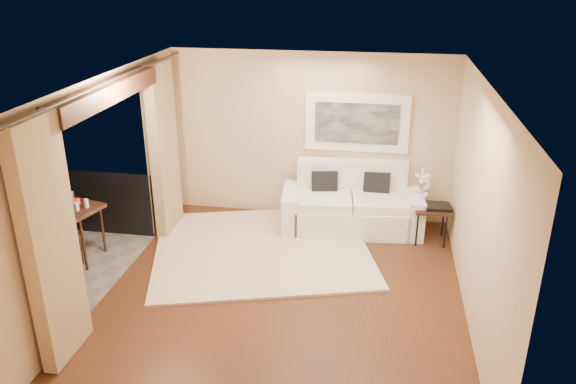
% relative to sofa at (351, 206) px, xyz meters
% --- Properties ---
extents(floor, '(5.00, 5.00, 0.00)m').
position_rel_sofa_xyz_m(floor, '(-0.72, -2.10, -0.37)').
color(floor, '#502A17').
rests_on(floor, ground).
extents(room_shell, '(5.00, 6.40, 5.00)m').
position_rel_sofa_xyz_m(room_shell, '(-2.85, -2.10, 2.15)').
color(room_shell, white).
rests_on(room_shell, ground).
extents(balcony, '(1.81, 2.60, 1.17)m').
position_rel_sofa_xyz_m(balcony, '(-4.02, -2.10, -0.19)').
color(balcony, '#605B56').
rests_on(balcony, ground).
extents(curtains, '(0.16, 4.80, 2.64)m').
position_rel_sofa_xyz_m(curtains, '(-2.83, -2.10, 0.97)').
color(curtains, tan).
rests_on(curtains, ground).
extents(artwork, '(1.62, 0.07, 0.92)m').
position_rel_sofa_xyz_m(artwork, '(0.01, 0.37, 1.25)').
color(artwork, white).
rests_on(artwork, room_shell).
extents(rug, '(3.73, 3.46, 0.04)m').
position_rel_sofa_xyz_m(rug, '(-1.24, -1.00, -0.35)').
color(rug, beige).
rests_on(rug, floor).
extents(sofa, '(2.24, 1.13, 1.04)m').
position_rel_sofa_xyz_m(sofa, '(0.00, 0.00, 0.00)').
color(sofa, white).
rests_on(sofa, floor).
extents(side_table, '(0.54, 0.54, 0.56)m').
position_rel_sofa_xyz_m(side_table, '(1.21, -0.29, 0.14)').
color(side_table, black).
rests_on(side_table, floor).
extents(tray, '(0.40, 0.31, 0.05)m').
position_rel_sofa_xyz_m(tray, '(1.29, -0.33, 0.22)').
color(tray, black).
rests_on(tray, side_table).
extents(orchid, '(0.33, 0.28, 0.52)m').
position_rel_sofa_xyz_m(orchid, '(1.06, -0.14, 0.46)').
color(orchid, white).
rests_on(orchid, side_table).
extents(bistro_table, '(0.83, 0.83, 0.80)m').
position_rel_sofa_xyz_m(bistro_table, '(-3.78, -1.71, 0.35)').
color(bistro_table, black).
rests_on(bistro_table, balcony).
extents(balcony_chair_far, '(0.50, 0.50, 1.03)m').
position_rel_sofa_xyz_m(balcony_chair_far, '(-3.77, -2.15, 0.23)').
color(balcony_chair_far, black).
rests_on(balcony_chair_far, balcony).
extents(balcony_chair_near, '(0.41, 0.42, 0.92)m').
position_rel_sofa_xyz_m(balcony_chair_near, '(-3.70, -2.51, 0.16)').
color(balcony_chair_near, black).
rests_on(balcony_chair_near, balcony).
extents(ice_bucket, '(0.18, 0.18, 0.20)m').
position_rel_sofa_xyz_m(ice_bucket, '(-3.88, -1.56, 0.53)').
color(ice_bucket, silver).
rests_on(ice_bucket, bistro_table).
extents(candle, '(0.06, 0.06, 0.07)m').
position_rel_sofa_xyz_m(candle, '(-3.75, -1.56, 0.47)').
color(candle, red).
rests_on(candle, bistro_table).
extents(vase, '(0.04, 0.04, 0.18)m').
position_rel_sofa_xyz_m(vase, '(-3.85, -1.89, 0.52)').
color(vase, silver).
rests_on(vase, bistro_table).
extents(glass_a, '(0.06, 0.06, 0.12)m').
position_rel_sofa_xyz_m(glass_a, '(-3.65, -1.77, 0.49)').
color(glass_a, white).
rests_on(glass_a, bistro_table).
extents(glass_b, '(0.06, 0.06, 0.12)m').
position_rel_sofa_xyz_m(glass_b, '(-3.57, -1.65, 0.49)').
color(glass_b, white).
rests_on(glass_b, bistro_table).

